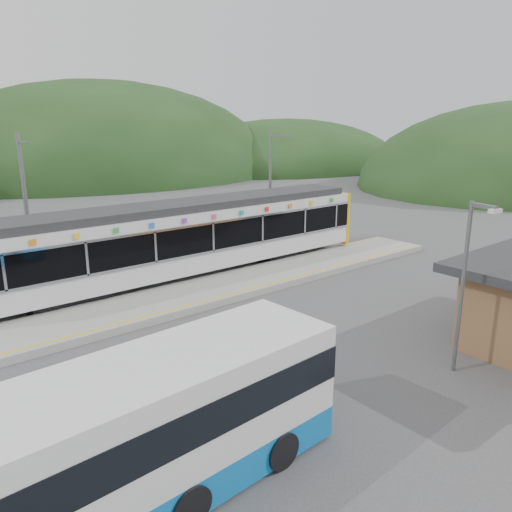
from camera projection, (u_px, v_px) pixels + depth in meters
ground at (278, 309)px, 20.45m from camera, size 120.00×120.00×0.00m
hills at (297, 257)px, 28.19m from camera, size 146.00×149.00×26.00m
platform at (230, 286)px, 22.87m from camera, size 26.00×3.20×0.30m
yellow_line at (248, 289)px, 21.86m from camera, size 26.00×0.10×0.01m
train at (187, 236)px, 24.05m from camera, size 20.44×3.01×3.74m
catenary_mast_west at (27, 212)px, 21.59m from camera, size 0.18×1.80×7.00m
catenary_mast_east at (271, 186)px, 30.18m from camera, size 0.18×1.80×7.00m
bus at (94, 461)px, 9.11m from camera, size 10.81×2.99×2.92m
lamp_post at (468, 273)px, 14.46m from camera, size 0.38×0.98×5.26m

